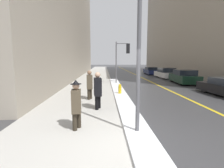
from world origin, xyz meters
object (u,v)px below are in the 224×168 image
Objects in this scene: parked_car_dark_green at (184,77)px; fire_hydrant at (120,90)px; pedestrian_in_glasses at (90,83)px; parked_car_white at (166,73)px; pedestrian_in_fedora at (76,103)px; parked_car_navy at (151,71)px; traffic_light_near at (123,54)px; pedestrian_trailing at (98,89)px; lamp_post at (139,33)px.

parked_car_dark_green is 8.46m from fire_hydrant.
pedestrian_in_glasses is 0.39× the size of parked_car_dark_green.
parked_car_white is at bearing 137.00° from pedestrian_in_glasses.
fire_hydrant is (-6.63, -10.30, -0.26)m from parked_car_white.
pedestrian_in_fedora is 23.26m from parked_car_navy.
traffic_light_near reaches higher than parked_car_navy.
fire_hydrant is (1.81, 1.22, -0.57)m from pedestrian_in_glasses.
pedestrian_in_glasses reaches higher than fire_hydrant.
traffic_light_near is at bearing 93.86° from parked_car_dark_green.
pedestrian_trailing is 2.08m from pedestrian_in_glasses.
traffic_light_near is 7.35m from pedestrian_in_glasses.
parked_car_dark_green is 5.01m from parked_car_white.
lamp_post is 2.82m from pedestrian_in_fedora.
lamp_post is 1.27× the size of traffic_light_near.
traffic_light_near is at bearing 129.68° from parked_car_white.
parked_car_white is (5.84, 4.91, -2.19)m from traffic_light_near.
pedestrian_in_fedora is 0.98× the size of pedestrian_in_glasses.
parked_car_white is (8.45, 11.52, -0.31)m from pedestrian_in_glasses.
traffic_light_near is at bearing 151.74° from pedestrian_in_glasses.
lamp_post is 3.00× the size of pedestrian_in_glasses.
traffic_light_near is 0.91× the size of parked_car_white.
parked_car_navy is at bearing 68.43° from fire_hydrant.
pedestrian_trailing is 0.35× the size of parked_car_navy.
parked_car_dark_green is 10.91m from parked_car_navy.
parked_car_dark_green is at bearing 179.26° from parked_car_white.
pedestrian_in_glasses reaches higher than parked_car_dark_green.
pedestrian_in_glasses is (0.06, 4.31, 0.04)m from pedestrian_in_fedora.
parked_car_navy is at bearing 147.98° from pedestrian_in_glasses.
pedestrian_in_fedora is at bearing 151.37° from parked_car_white.
traffic_light_near reaches higher than fire_hydrant.
lamp_post is 3.07× the size of pedestrian_in_fedora.
parked_car_navy is at bearing 59.37° from traffic_light_near.
traffic_light_near is (0.80, 11.34, -0.14)m from lamp_post.
traffic_light_near reaches higher than pedestrian_in_fedora.
parked_car_dark_green is at bearing 120.98° from pedestrian_in_glasses.
pedestrian_in_fedora reaches higher than parked_car_navy.
lamp_post is 17.72m from parked_car_white.
traffic_light_near is at bearing 159.72° from pedestrian_trailing.
fire_hydrant is (-0.79, -5.39, -2.45)m from traffic_light_near.
parked_car_dark_green is at bearing 59.56° from lamp_post.
traffic_light_near is 7.94m from parked_car_white.
parked_car_white is at bearing 67.79° from lamp_post.
parked_car_dark_green is (8.47, 10.83, -0.25)m from pedestrian_in_fedora.
traffic_light_near is 0.91× the size of parked_car_dark_green.
traffic_light_near is 2.42× the size of pedestrian_in_fedora.
parked_car_navy is (8.28, 21.73, -0.33)m from pedestrian_in_fedora.
lamp_post is 1.16× the size of parked_car_white.
lamp_post is 1.03× the size of parked_car_navy.
lamp_post is at bearing -97.19° from traffic_light_near.
parked_car_white reaches higher than parked_car_navy.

